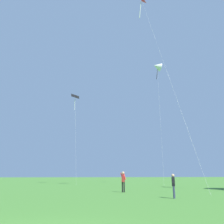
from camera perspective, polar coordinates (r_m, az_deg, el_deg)
kite_red_high at (r=38.22m, az=7.33°, el=24.71°), size 1.69×12.36×28.21m
kite_white_distant at (r=47.44m, az=11.06°, el=10.91°), size 2.87×5.29×23.18m
kite_black_large at (r=44.67m, az=-9.04°, el=2.86°), size 1.55×5.07×16.63m
person_with_spool at (r=22.05m, az=2.76°, el=-16.25°), size 0.47×0.48×1.82m
person_far_back at (r=16.79m, az=14.83°, el=-16.60°), size 0.37×0.45×1.57m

